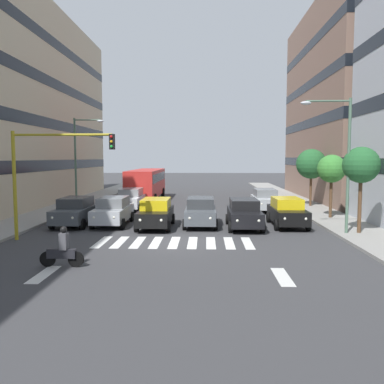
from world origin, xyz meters
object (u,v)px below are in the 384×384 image
(traffic_light_gantry, at_px, (44,166))
(car_5, at_px, (75,211))
(car_2, at_px, (201,211))
(car_4, at_px, (113,211))
(car_3, at_px, (156,213))
(street_tree_0, at_px, (361,166))
(motorcycle_with_rider, at_px, (62,250))
(street_tree_1, at_px, (332,169))
(street_lamp_left, at_px, (341,152))
(car_0, at_px, (287,212))
(car_row2_1, at_px, (265,200))
(street_tree_2, at_px, (311,164))
(bus_behind_traffic, at_px, (147,181))
(street_lamp_right, at_px, (80,154))
(car_1, at_px, (244,213))
(car_row2_0, at_px, (131,199))

(traffic_light_gantry, bearing_deg, car_5, -90.55)
(traffic_light_gantry, bearing_deg, car_2, -149.87)
(car_4, bearing_deg, car_3, 163.04)
(car_2, relative_size, street_tree_0, 0.97)
(motorcycle_with_rider, relative_size, street_tree_1, 0.40)
(car_3, height_order, street_lamp_left, street_lamp_left)
(car_0, xyz_separation_m, car_2, (5.27, 0.00, 0.00))
(car_row2_1, distance_m, motorcycle_with_rider, 19.26)
(street_tree_0, relative_size, street_tree_2, 0.97)
(bus_behind_traffic, relative_size, motorcycle_with_rider, 6.17)
(car_0, height_order, traffic_light_gantry, traffic_light_gantry)
(motorcycle_with_rider, distance_m, street_lamp_left, 14.71)
(street_tree_1, bearing_deg, street_tree_2, -93.23)
(car_2, relative_size, street_lamp_right, 0.62)
(street_lamp_right, bearing_deg, car_1, 145.07)
(street_tree_0, bearing_deg, car_0, -40.37)
(car_3, height_order, street_lamp_right, street_lamp_right)
(car_0, height_order, car_1, same)
(car_0, relative_size, car_row2_0, 1.00)
(car_0, height_order, street_tree_2, street_tree_2)
(street_tree_0, bearing_deg, traffic_light_gantry, 6.07)
(street_tree_2, bearing_deg, car_4, 32.26)
(car_4, distance_m, street_lamp_left, 13.68)
(car_4, xyz_separation_m, street_tree_0, (-13.97, 2.88, 2.86))
(street_tree_1, bearing_deg, car_0, 38.22)
(car_1, distance_m, street_lamp_left, 6.38)
(car_1, bearing_deg, street_tree_2, -122.95)
(car_5, bearing_deg, car_row2_0, -105.90)
(car_3, xyz_separation_m, car_row2_1, (-7.64, -7.70, 0.00))
(car_4, relative_size, street_tree_0, 0.97)
(car_row2_0, bearing_deg, traffic_light_gantry, 79.75)
(car_0, relative_size, street_tree_0, 0.97)
(car_row2_0, height_order, street_tree_0, street_tree_0)
(car_1, bearing_deg, bus_behind_traffic, -61.87)
(street_lamp_left, height_order, street_tree_1, street_lamp_left)
(street_tree_2, bearing_deg, car_row2_0, 7.94)
(car_0, relative_size, car_5, 1.00)
(car_2, bearing_deg, car_0, -179.99)
(car_1, xyz_separation_m, street_lamp_right, (12.53, -8.75, 3.62))
(car_1, bearing_deg, motorcycle_with_rider, 48.21)
(car_5, xyz_separation_m, street_lamp_right, (2.20, -8.07, 3.62))
(car_0, xyz_separation_m, street_tree_2, (-3.82, -9.27, 2.75))
(bus_behind_traffic, bearing_deg, car_4, 90.00)
(car_5, height_order, street_tree_2, street_tree_2)
(car_4, relative_size, street_tree_2, 0.94)
(car_5, distance_m, car_row2_0, 7.58)
(street_tree_2, bearing_deg, street_tree_1, 86.77)
(street_tree_0, bearing_deg, car_4, -11.64)
(car_2, relative_size, car_row2_0, 1.00)
(car_4, xyz_separation_m, car_row2_0, (0.23, -7.11, 0.00))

